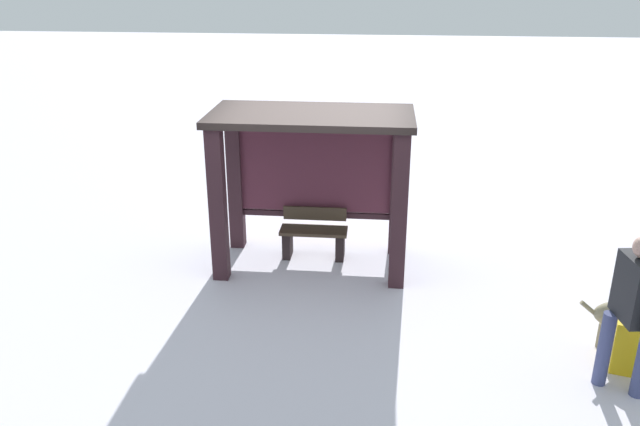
{
  "coord_description": "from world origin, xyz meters",
  "views": [
    {
      "loc": [
        0.93,
        -8.4,
        4.14
      ],
      "look_at": [
        0.16,
        -0.41,
        0.96
      ],
      "focal_mm": 36.34,
      "sensor_mm": 36.0,
      "label": 1
    }
  ],
  "objects_px": {
    "bench_left_inside": "(314,236)",
    "bus_shelter": "(313,160)",
    "dog": "(638,318)",
    "person_walking": "(634,302)"
  },
  "relations": [
    {
      "from": "bench_left_inside",
      "to": "bus_shelter",
      "type": "bearing_deg",
      "value": -90.0
    },
    {
      "from": "person_walking",
      "to": "dog",
      "type": "distance_m",
      "value": 0.91
    },
    {
      "from": "person_walking",
      "to": "dog",
      "type": "xyz_separation_m",
      "value": [
        0.35,
        0.65,
        -0.54
      ]
    },
    {
      "from": "bench_left_inside",
      "to": "person_walking",
      "type": "distance_m",
      "value": 4.53
    },
    {
      "from": "bus_shelter",
      "to": "dog",
      "type": "distance_m",
      "value": 4.46
    },
    {
      "from": "bus_shelter",
      "to": "person_walking",
      "type": "relative_size",
      "value": 1.59
    },
    {
      "from": "bus_shelter",
      "to": "bench_left_inside",
      "type": "relative_size",
      "value": 2.78
    },
    {
      "from": "person_walking",
      "to": "dog",
      "type": "bearing_deg",
      "value": 61.45
    },
    {
      "from": "dog",
      "to": "bench_left_inside",
      "type": "bearing_deg",
      "value": 149.69
    },
    {
      "from": "bench_left_inside",
      "to": "dog",
      "type": "relative_size",
      "value": 0.86
    }
  ]
}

